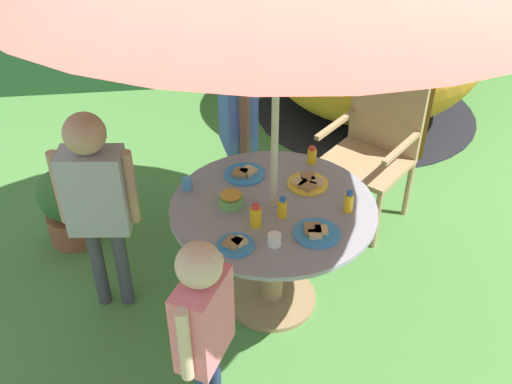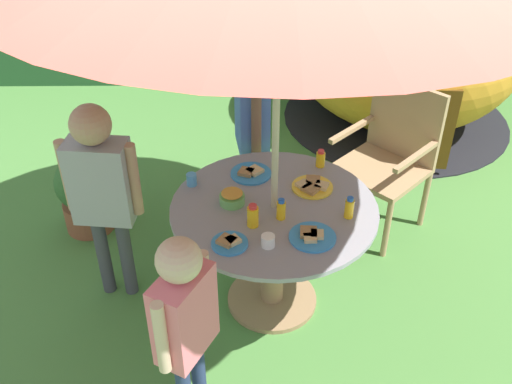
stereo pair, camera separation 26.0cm
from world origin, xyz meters
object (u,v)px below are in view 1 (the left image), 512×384
(juice_bottle_far_left, at_px, (256,216))
(cup_far, at_px, (274,240))
(plate_back_edge, at_px, (236,244))
(dome_tent, at_px, (373,36))
(potted_plant, at_px, (69,204))
(child_in_grey_shirt, at_px, (96,192))
(juice_bottle_near_right, at_px, (312,155))
(child_in_blue_shirt, at_px, (238,114))
(juice_bottle_center_back, at_px, (349,202))
(snack_bowl, at_px, (231,199))
(plate_far_right, at_px, (308,183))
(wooden_chair, at_px, (374,144))
(plate_front_edge, at_px, (316,232))
(plate_near_left, at_px, (245,173))
(garden_table, at_px, (273,235))
(child_in_pink_shirt, at_px, (203,320))
(cup_near, at_px, (187,184))
(juice_bottle_center_front, at_px, (282,208))

(juice_bottle_far_left, distance_m, cup_far, 0.18)
(plate_back_edge, bearing_deg, dome_tent, 61.02)
(potted_plant, height_order, child_in_grey_shirt, child_in_grey_shirt)
(cup_far, bearing_deg, juice_bottle_near_right, 65.33)
(child_in_blue_shirt, xyz_separation_m, juice_bottle_center_back, (0.49, -0.92, -0.06))
(snack_bowl, distance_m, plate_far_right, 0.46)
(wooden_chair, distance_m, potted_plant, 2.06)
(plate_front_edge, xyz_separation_m, plate_near_left, (-0.30, 0.57, -0.00))
(snack_bowl, xyz_separation_m, plate_near_left, (0.10, 0.28, -0.03))
(garden_table, bearing_deg, juice_bottle_far_left, -125.34)
(child_in_pink_shirt, bearing_deg, juice_bottle_center_back, -21.67)
(snack_bowl, height_order, juice_bottle_far_left, juice_bottle_far_left)
(garden_table, height_order, plate_front_edge, plate_front_edge)
(child_in_grey_shirt, relative_size, plate_back_edge, 6.90)
(cup_far, bearing_deg, garden_table, 82.56)
(garden_table, height_order, plate_back_edge, plate_back_edge)
(plate_far_right, bearing_deg, cup_far, -118.12)
(wooden_chair, height_order, cup_near, wooden_chair)
(potted_plant, bearing_deg, plate_far_right, -21.05)
(cup_near, bearing_deg, dome_tent, 51.47)
(wooden_chair, bearing_deg, plate_near_left, -106.74)
(snack_bowl, bearing_deg, child_in_blue_shirt, 82.05)
(child_in_pink_shirt, bearing_deg, dome_tent, 0.17)
(garden_table, relative_size, juice_bottle_near_right, 10.34)
(dome_tent, bearing_deg, juice_bottle_near_right, -111.06)
(cup_near, bearing_deg, juice_bottle_center_front, -32.55)
(cup_far, bearing_deg, child_in_blue_shirt, 93.53)
(child_in_grey_shirt, bearing_deg, child_in_blue_shirt, 47.92)
(plate_front_edge, bearing_deg, juice_bottle_center_front, 132.40)
(wooden_chair, height_order, child_in_grey_shirt, child_in_grey_shirt)
(plate_near_left, distance_m, plate_back_edge, 0.62)
(juice_bottle_near_right, xyz_separation_m, juice_bottle_center_back, (0.10, -0.49, 0.01))
(juice_bottle_center_back, height_order, cup_far, juice_bottle_center_back)
(plate_front_edge, bearing_deg, plate_far_right, 84.70)
(child_in_pink_shirt, xyz_separation_m, juice_bottle_center_front, (0.44, 0.66, 0.05))
(child_in_pink_shirt, bearing_deg, juice_bottle_near_right, -2.87)
(child_in_blue_shirt, bearing_deg, plate_far_right, 18.89)
(child_in_blue_shirt, height_order, plate_back_edge, child_in_blue_shirt)
(child_in_pink_shirt, height_order, plate_far_right, child_in_pink_shirt)
(garden_table, xyz_separation_m, plate_far_right, (0.22, 0.17, 0.22))
(garden_table, height_order, child_in_pink_shirt, child_in_pink_shirt)
(child_in_pink_shirt, relative_size, juice_bottle_far_left, 8.69)
(plate_front_edge, xyz_separation_m, cup_near, (-0.63, 0.47, 0.02))
(potted_plant, distance_m, juice_bottle_far_left, 1.51)
(wooden_chair, xyz_separation_m, dome_tent, (0.40, 1.49, 0.18))
(dome_tent, relative_size, plate_front_edge, 9.36)
(dome_tent, height_order, juice_bottle_center_front, dome_tent)
(dome_tent, distance_m, plate_far_right, 2.34)
(plate_far_right, relative_size, cup_near, 3.26)
(wooden_chair, relative_size, child_in_blue_shirt, 0.77)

